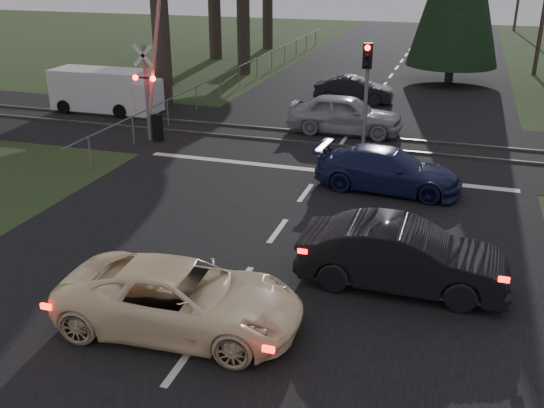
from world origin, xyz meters
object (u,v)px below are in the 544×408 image
at_px(cream_coupe, 181,298).
at_px(white_van, 108,91).
at_px(dark_hatchback, 402,256).
at_px(crossing_signal, 152,90).
at_px(silver_car, 345,114).
at_px(traffic_signal_center, 367,79).
at_px(blue_sedan, 388,170).
at_px(dark_car_far, 354,90).

xyz_separation_m(cream_coupe, white_van, (-11.18, 15.50, 0.33)).
bearing_deg(cream_coupe, dark_hatchback, -56.74).
xyz_separation_m(crossing_signal, dark_hatchback, (10.79, -8.79, -1.29)).
bearing_deg(silver_car, white_van, 88.68).
height_order(traffic_signal_center, dark_hatchback, traffic_signal_center).
distance_m(crossing_signal, traffic_signal_center, 8.36).
height_order(dark_hatchback, white_van, white_van).
bearing_deg(traffic_signal_center, blue_sedan, -68.63).
distance_m(cream_coupe, blue_sedan, 9.54).
xyz_separation_m(dark_hatchback, silver_car, (-3.72, 12.25, 0.05)).
distance_m(silver_car, blue_sedan, 6.69).
distance_m(traffic_signal_center, white_van, 13.10).
height_order(crossing_signal, dark_hatchback, crossing_signal).
relative_size(silver_car, dark_car_far, 1.21).
relative_size(crossing_signal, dark_car_far, 1.77).
relative_size(dark_hatchback, blue_sedan, 1.00).
relative_size(cream_coupe, blue_sedan, 1.06).
bearing_deg(dark_car_far, silver_car, -175.75).
distance_m(crossing_signal, dark_car_far, 11.32).
xyz_separation_m(cream_coupe, dark_car_far, (-0.41, 21.03, -0.03)).
distance_m(blue_sedan, dark_car_far, 12.39).
height_order(crossing_signal, blue_sedan, crossing_signal).
relative_size(dark_hatchback, dark_car_far, 1.18).
relative_size(dark_hatchback, silver_car, 0.97).
xyz_separation_m(dark_hatchback, white_van, (-15.19, 12.51, 0.25)).
height_order(crossing_signal, white_van, crossing_signal).
distance_m(traffic_signal_center, dark_car_far, 8.83).
relative_size(blue_sedan, dark_car_far, 1.17).
distance_m(dark_hatchback, dark_car_far, 18.56).
bearing_deg(traffic_signal_center, crossing_signal, -173.85).
relative_size(dark_hatchback, white_van, 0.90).
height_order(traffic_signal_center, cream_coupe, traffic_signal_center).
height_order(dark_hatchback, silver_car, silver_car).
height_order(crossing_signal, cream_coupe, crossing_signal).
relative_size(cream_coupe, white_van, 0.95).
height_order(blue_sedan, white_van, white_van).
height_order(silver_car, dark_car_far, silver_car).
xyz_separation_m(traffic_signal_center, silver_car, (-1.20, 2.57, -1.99)).
height_order(crossing_signal, traffic_signal_center, crossing_signal).
xyz_separation_m(crossing_signal, cream_coupe, (6.79, -11.78, -1.38)).
xyz_separation_m(silver_car, blue_sedan, (2.60, -6.16, -0.14)).
height_order(blue_sedan, dark_car_far, blue_sedan).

